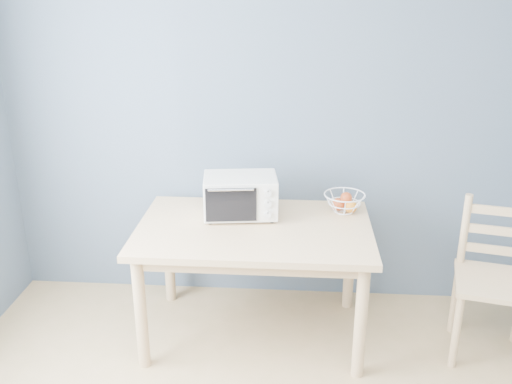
# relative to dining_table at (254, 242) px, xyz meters

# --- Properties ---
(room) EXTENTS (4.01, 4.51, 2.61)m
(room) POSITION_rel_dining_table_xyz_m (0.28, -1.70, 0.65)
(room) COLOR tan
(room) RESTS_ON ground
(dining_table) EXTENTS (1.40, 0.90, 0.75)m
(dining_table) POSITION_rel_dining_table_xyz_m (0.00, 0.00, 0.00)
(dining_table) COLOR tan
(dining_table) RESTS_ON ground
(toaster_oven) EXTENTS (0.48, 0.38, 0.26)m
(toaster_oven) POSITION_rel_dining_table_xyz_m (-0.11, 0.15, 0.24)
(toaster_oven) COLOR beige
(toaster_oven) RESTS_ON dining_table
(fruit_basket) EXTENTS (0.27, 0.27, 0.13)m
(fruit_basket) POSITION_rel_dining_table_xyz_m (0.55, 0.27, 0.17)
(fruit_basket) COLOR white
(fruit_basket) RESTS_ON dining_table
(dining_chair) EXTENTS (0.53, 0.53, 0.94)m
(dining_chair) POSITION_rel_dining_table_xyz_m (1.42, -0.07, -0.18)
(dining_chair) COLOR tan
(dining_chair) RESTS_ON ground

